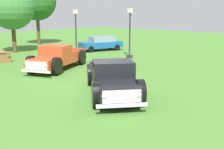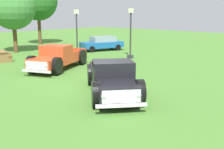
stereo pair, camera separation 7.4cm
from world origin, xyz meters
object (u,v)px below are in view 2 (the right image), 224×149
(sedan_distant_a, at_px, (102,43))
(oak_tree_east, at_px, (38,1))
(lamp_post_far, at_px, (77,31))
(lamp_post_near, at_px, (131,32))
(oak_tree_west, at_px, (13,7))
(pickup_truck_foreground, at_px, (113,80))
(pickup_truck_behind_left, at_px, (56,58))

(sedan_distant_a, bearing_deg, oak_tree_east, 97.45)
(lamp_post_far, bearing_deg, lamp_post_near, -68.13)
(lamp_post_far, xyz_separation_m, oak_tree_west, (-2.80, 5.27, 1.96))
(pickup_truck_foreground, bearing_deg, sedan_distant_a, 46.53)
(lamp_post_near, bearing_deg, lamp_post_far, 111.87)
(oak_tree_east, bearing_deg, oak_tree_west, -142.24)
(lamp_post_far, bearing_deg, pickup_truck_foreground, -123.07)
(pickup_truck_foreground, relative_size, oak_tree_east, 0.73)
(sedan_distant_a, bearing_deg, pickup_truck_behind_left, -153.33)
(pickup_truck_behind_left, height_order, oak_tree_east, oak_tree_east)
(lamp_post_near, distance_m, oak_tree_east, 13.91)
(pickup_truck_foreground, bearing_deg, pickup_truck_behind_left, 75.03)
(pickup_truck_foreground, xyz_separation_m, lamp_post_far, (6.68, 10.26, 1.30))
(lamp_post_near, height_order, oak_tree_west, oak_tree_west)
(pickup_truck_behind_left, xyz_separation_m, oak_tree_east, (7.28, 13.02, 4.04))
(sedan_distant_a, bearing_deg, lamp_post_far, -172.54)
(lamp_post_near, bearing_deg, oak_tree_west, 115.28)
(pickup_truck_behind_left, bearing_deg, oak_tree_west, 76.66)
(pickup_truck_behind_left, relative_size, lamp_post_near, 1.36)
(pickup_truck_foreground, distance_m, oak_tree_east, 21.86)
(pickup_truck_behind_left, bearing_deg, oak_tree_east, 60.81)
(oak_tree_west, bearing_deg, sedan_distant_a, -37.49)
(pickup_truck_behind_left, bearing_deg, pickup_truck_foreground, -104.97)
(oak_tree_east, bearing_deg, pickup_truck_behind_left, -119.19)
(sedan_distant_a, bearing_deg, lamp_post_near, -109.48)
(lamp_post_near, distance_m, oak_tree_west, 10.86)
(pickup_truck_foreground, xyz_separation_m, sedan_distant_a, (10.16, 10.71, -0.05))
(pickup_truck_behind_left, bearing_deg, lamp_post_near, -5.24)
(sedan_distant_a, height_order, oak_tree_west, oak_tree_west)
(lamp_post_far, relative_size, oak_tree_east, 0.56)
(pickup_truck_behind_left, xyz_separation_m, lamp_post_near, (6.71, -0.62, 1.34))
(lamp_post_near, xyz_separation_m, oak_tree_east, (0.57, 13.64, 2.70))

